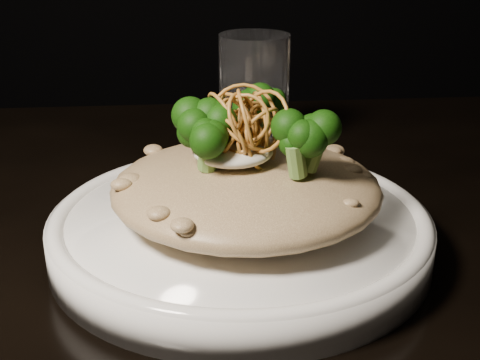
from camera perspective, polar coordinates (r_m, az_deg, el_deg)
name	(u,v)px	position (r m, az deg, el deg)	size (l,w,h in m)	color
table	(218,345)	(0.53, -1.89, -13.86)	(1.10, 0.80, 0.75)	black
plate	(240,232)	(0.48, 0.00, -4.48)	(0.27, 0.27, 0.03)	white
risotto	(246,188)	(0.47, 0.54, -0.66)	(0.19, 0.19, 0.04)	brown
broccoli	(249,129)	(0.45, 0.76, 4.42)	(0.13, 0.13, 0.05)	black
cheese	(233,151)	(0.46, -0.62, 2.47)	(0.06, 0.06, 0.02)	silver
shallots	(244,118)	(0.45, 0.38, 5.33)	(0.05, 0.05, 0.03)	#93641F
drinking_glass	(254,97)	(0.66, 1.21, 7.14)	(0.07, 0.07, 0.12)	white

